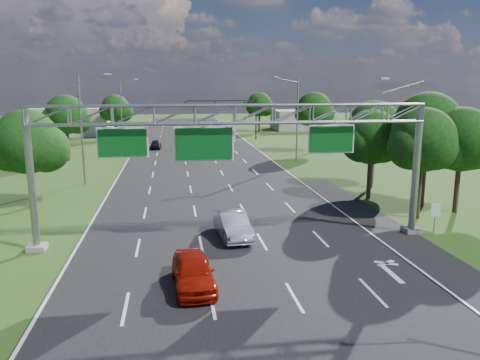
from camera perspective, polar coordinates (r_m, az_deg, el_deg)
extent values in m
plane|color=#274615|center=(45.46, -3.95, -0.12)|extent=(220.00, 220.00, 0.00)
cube|color=black|center=(45.46, -3.95, -0.12)|extent=(18.00, 180.00, 0.02)
cube|color=black|center=(32.73, 16.49, -5.17)|extent=(3.00, 30.00, 0.02)
cube|color=gray|center=(31.55, 20.17, -5.74)|extent=(1.00, 1.00, 0.30)
cylinder|color=gray|center=(30.69, 20.66, 1.15)|extent=(0.44, 0.44, 8.00)
cube|color=gray|center=(28.95, -23.50, -7.53)|extent=(1.00, 1.00, 0.30)
cylinder|color=gray|center=(28.00, -24.12, -0.04)|extent=(0.40, 0.40, 8.00)
cylinder|color=gray|center=(29.70, 19.28, 10.64)|extent=(2.54, 0.12, 0.79)
cube|color=beige|center=(29.17, 17.21, 11.75)|extent=(0.50, 0.22, 0.12)
cube|color=white|center=(26.72, -14.11, 4.46)|extent=(2.80, 0.05, 1.70)
cube|color=#0A531A|center=(26.67, -14.12, 4.45)|extent=(2.62, 0.05, 1.52)
cube|color=white|center=(26.66, -4.40, 4.43)|extent=(3.40, 0.05, 2.00)
cube|color=#0A531A|center=(26.60, -4.39, 4.42)|extent=(3.22, 0.05, 1.82)
cube|color=white|center=(28.15, 11.07, 4.93)|extent=(2.80, 0.05, 1.70)
cube|color=#0A531A|center=(28.09, 11.11, 4.92)|extent=(2.62, 0.05, 1.52)
cylinder|color=gray|center=(30.93, 22.62, -4.62)|extent=(0.06, 0.06, 2.00)
cube|color=white|center=(30.73, 22.75, -3.38)|extent=(0.60, 0.04, 0.80)
cylinder|color=black|center=(80.89, 1.97, 7.46)|extent=(0.24, 0.24, 7.00)
cylinder|color=black|center=(79.89, -2.32, 9.64)|extent=(12.00, 0.18, 0.18)
imported|color=black|center=(79.51, -6.67, 9.17)|extent=(0.18, 0.22, 1.10)
imported|color=black|center=(79.81, -3.04, 9.23)|extent=(0.18, 0.22, 1.10)
imported|color=black|center=(80.42, 0.56, 9.27)|extent=(0.18, 0.22, 1.10)
cylinder|color=gray|center=(45.37, -18.75, 5.66)|extent=(0.20, 0.20, 10.00)
cylinder|color=gray|center=(44.97, -17.48, 11.70)|extent=(2.78, 0.12, 0.60)
cube|color=beige|center=(44.79, -15.83, 12.31)|extent=(0.55, 0.22, 0.12)
cylinder|color=gray|center=(79.96, -14.27, 8.15)|extent=(0.20, 0.20, 10.00)
cylinder|color=gray|center=(79.73, -13.50, 11.56)|extent=(2.78, 0.12, 0.60)
cube|color=beige|center=(79.63, -12.56, 11.89)|extent=(0.55, 0.22, 0.12)
cylinder|color=gray|center=(56.54, 6.99, 7.20)|extent=(0.20, 0.20, 10.00)
cylinder|color=gray|center=(56.07, 5.79, 12.00)|extent=(2.78, 0.12, 0.60)
cube|color=beige|center=(55.77, 4.47, 12.44)|extent=(0.55, 0.22, 0.12)
cylinder|color=#2D2116|center=(34.62, 20.95, -1.36)|extent=(0.36, 0.36, 3.74)
sphere|color=black|center=(34.05, 21.38, 4.60)|extent=(4.40, 4.40, 4.40)
sphere|color=black|center=(35.00, 22.57, 3.77)|extent=(3.30, 3.30, 3.30)
sphere|color=black|center=(33.36, 20.10, 3.81)|extent=(3.08, 3.08, 3.08)
cylinder|color=#2D2116|center=(38.10, 21.44, 0.05)|extent=(0.36, 0.36, 4.18)
sphere|color=black|center=(37.57, 21.89, 6.18)|extent=(5.00, 5.00, 5.00)
sphere|color=black|center=(38.60, 23.14, 5.27)|extent=(3.75, 3.75, 3.75)
sphere|color=black|center=(36.80, 20.54, 5.40)|extent=(3.50, 3.50, 3.50)
cylinder|color=#2D2116|center=(39.47, 15.47, 0.16)|extent=(0.36, 0.36, 3.30)
sphere|color=black|center=(38.98, 15.73, 5.08)|extent=(4.40, 4.40, 4.40)
sphere|color=black|center=(39.85, 16.91, 4.35)|extent=(3.30, 3.30, 3.30)
sphere|color=black|center=(38.36, 14.52, 4.38)|extent=(3.08, 3.08, 3.08)
cylinder|color=#2D2116|center=(37.27, 24.91, -0.98)|extent=(0.36, 0.36, 3.52)
sphere|color=black|center=(36.74, 25.38, 4.51)|extent=(4.60, 4.60, 4.60)
sphere|color=black|center=(37.77, 26.43, 3.70)|extent=(3.45, 3.45, 3.45)
sphere|color=black|center=(35.98, 24.20, 3.75)|extent=(3.22, 3.22, 3.22)
cylinder|color=#2D2116|center=(43.85, 15.80, 1.38)|extent=(0.36, 0.36, 3.52)
sphere|color=black|center=(43.39, 16.06, 6.17)|extent=(4.80, 4.80, 4.80)
sphere|color=black|center=(44.31, 17.23, 5.42)|extent=(3.60, 3.60, 3.60)
sphere|color=black|center=(42.73, 14.86, 5.51)|extent=(3.36, 3.36, 3.36)
cylinder|color=#2D2116|center=(38.72, -24.16, -0.82)|extent=(0.36, 0.36, 3.08)
sphere|color=black|center=(38.20, -24.58, 4.26)|extent=(4.80, 4.80, 4.80)
sphere|color=black|center=(38.33, -22.62, 3.53)|extent=(3.60, 3.60, 3.60)
sphere|color=black|center=(38.28, -26.19, 3.41)|extent=(3.36, 3.36, 3.36)
cylinder|color=#2D2116|center=(61.20, -20.23, 3.96)|extent=(0.36, 0.36, 3.74)
sphere|color=black|center=(60.87, -20.47, 7.49)|extent=(4.80, 4.80, 4.80)
sphere|color=black|center=(61.06, -19.25, 7.02)|extent=(3.60, 3.60, 3.60)
sphere|color=black|center=(60.84, -21.50, 6.96)|extent=(3.36, 3.36, 3.36)
cylinder|color=#2D2116|center=(85.31, -14.83, 6.05)|extent=(0.36, 0.36, 3.30)
sphere|color=black|center=(85.07, -14.95, 8.44)|extent=(4.80, 4.80, 4.80)
sphere|color=black|center=(85.37, -14.10, 8.09)|extent=(3.60, 3.60, 3.60)
sphere|color=black|center=(84.93, -15.69, 8.08)|extent=(3.36, 3.36, 3.36)
cylinder|color=#2D2116|center=(65.71, 8.91, 5.09)|extent=(0.36, 0.36, 3.96)
sphere|color=black|center=(65.40, 9.01, 8.48)|extent=(4.80, 4.80, 4.80)
sphere|color=black|center=(66.18, 9.89, 7.97)|extent=(3.60, 3.60, 3.60)
sphere|color=black|center=(64.83, 8.16, 8.06)|extent=(3.36, 3.36, 3.36)
cylinder|color=#2D2116|center=(94.31, 2.37, 6.96)|extent=(0.36, 0.36, 3.52)
sphere|color=black|center=(94.09, 2.38, 9.20)|extent=(4.80, 4.80, 4.80)
sphere|color=black|center=(94.74, 3.06, 8.85)|extent=(3.60, 3.60, 3.60)
sphere|color=black|center=(93.62, 1.76, 8.90)|extent=(3.36, 3.36, 3.36)
cube|color=#9F9485|center=(94.54, -19.78, 6.77)|extent=(14.00, 10.00, 5.00)
cube|color=#9F9485|center=(100.45, 7.61, 7.29)|extent=(12.00, 9.00, 4.00)
imported|color=#9E1507|center=(21.82, -5.73, -11.03)|extent=(2.07, 4.61, 1.54)
imported|color=#ABB0B7|center=(28.55, -0.89, -5.49)|extent=(2.07, 4.84, 1.55)
imported|color=silver|center=(68.11, -5.35, 4.24)|extent=(2.28, 4.47, 1.24)
imported|color=black|center=(73.44, -5.32, 4.74)|extent=(2.47, 4.47, 1.18)
imported|color=black|center=(69.66, -10.22, 4.28)|extent=(1.72, 3.81, 1.27)
cube|color=silver|center=(81.47, -1.72, 6.10)|extent=(2.27, 5.55, 2.76)
cube|color=silver|center=(77.69, -1.39, 5.46)|extent=(2.14, 2.05, 2.03)
cylinder|color=black|center=(77.82, -2.15, 5.06)|extent=(0.32, 0.92, 0.92)
cylinder|color=black|center=(78.06, -0.67, 5.09)|extent=(0.32, 0.92, 0.92)
cylinder|color=black|center=(83.29, -2.56, 5.47)|extent=(0.32, 0.92, 0.92)
cylinder|color=black|center=(83.51, -1.17, 5.50)|extent=(0.32, 0.92, 0.92)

